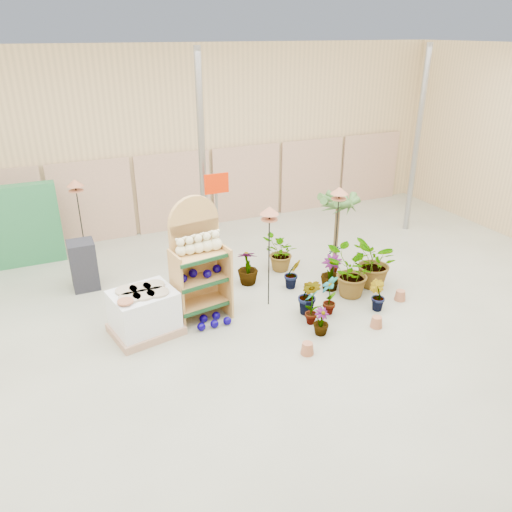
{
  "coord_description": "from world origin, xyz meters",
  "views": [
    {
      "loc": [
        -3.08,
        -6.05,
        4.78
      ],
      "look_at": [
        0.3,
        1.5,
        1.0
      ],
      "focal_mm": 35.0,
      "sensor_mm": 36.0,
      "label": 1
    }
  ],
  "objects_px": {
    "bird_table_front": "(269,214)",
    "potted_plant_2": "(351,273)",
    "display_shelf": "(198,263)",
    "pallet_stack": "(144,312)"
  },
  "relations": [
    {
      "from": "bird_table_front",
      "to": "potted_plant_2",
      "type": "relative_size",
      "value": 1.94
    },
    {
      "from": "display_shelf",
      "to": "bird_table_front",
      "type": "height_order",
      "value": "display_shelf"
    },
    {
      "from": "display_shelf",
      "to": "pallet_stack",
      "type": "height_order",
      "value": "display_shelf"
    },
    {
      "from": "bird_table_front",
      "to": "potted_plant_2",
      "type": "bearing_deg",
      "value": -12.75
    },
    {
      "from": "bird_table_front",
      "to": "pallet_stack",
      "type": "bearing_deg",
      "value": -179.61
    },
    {
      "from": "display_shelf",
      "to": "bird_table_front",
      "type": "relative_size",
      "value": 1.14
    },
    {
      "from": "pallet_stack",
      "to": "bird_table_front",
      "type": "relative_size",
      "value": 0.65
    },
    {
      "from": "display_shelf",
      "to": "pallet_stack",
      "type": "xyz_separation_m",
      "value": [
        -1.05,
        -0.23,
        -0.62
      ]
    },
    {
      "from": "potted_plant_2",
      "to": "bird_table_front",
      "type": "bearing_deg",
      "value": 167.25
    },
    {
      "from": "bird_table_front",
      "to": "potted_plant_2",
      "type": "xyz_separation_m",
      "value": [
        1.58,
        -0.36,
        -1.31
      ]
    }
  ]
}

